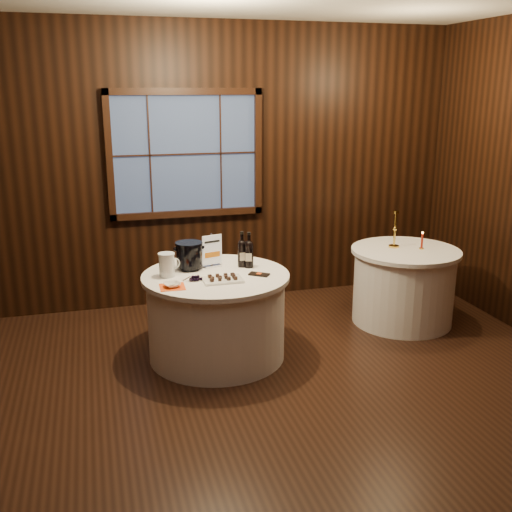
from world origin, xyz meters
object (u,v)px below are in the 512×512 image
object	(u,v)px
sign_stand	(212,256)
grape_bunch	(196,278)
chocolate_box	(259,274)
brass_candlestick	(395,234)
cracker_bowl	(172,285)
red_candle	(422,242)
ice_bucket	(189,255)
main_table	(216,315)
port_bottle_left	(242,252)
port_bottle_right	(249,252)
side_table	(403,285)
chocolate_plate	(223,279)
glass_pitcher	(167,265)

from	to	relation	value
sign_stand	grape_bunch	distance (m)	0.42
chocolate_box	brass_candlestick	world-z (taller)	brass_candlestick
cracker_bowl	red_candle	distance (m)	2.61
ice_bucket	brass_candlestick	world-z (taller)	brass_candlestick
main_table	brass_candlestick	bearing A→B (deg)	11.84
sign_stand	port_bottle_left	size ratio (longest dim) A/B	0.94
ice_bucket	red_candle	world-z (taller)	ice_bucket
brass_candlestick	main_table	bearing A→B (deg)	-168.16
ice_bucket	grape_bunch	distance (m)	0.35
port_bottle_left	grape_bunch	size ratio (longest dim) A/B	1.82
chocolate_box	grape_bunch	world-z (taller)	grape_bunch
port_bottle_right	chocolate_box	bearing A→B (deg)	-63.39
side_table	chocolate_box	world-z (taller)	chocolate_box
grape_bunch	port_bottle_right	bearing A→B (deg)	25.14
sign_stand	cracker_bowl	distance (m)	0.64
sign_stand	red_candle	size ratio (longest dim) A/B	1.71
port_bottle_left	port_bottle_right	distance (m)	0.07
sign_stand	chocolate_plate	xyz separation A→B (m)	(0.00, -0.42, -0.09)
port_bottle_right	chocolate_box	xyz separation A→B (m)	(0.02, -0.25, -0.13)
sign_stand	ice_bucket	size ratio (longest dim) A/B	1.24
port_bottle_left	sign_stand	bearing A→B (deg)	166.11
sign_stand	port_bottle_left	distance (m)	0.27
port_bottle_right	ice_bucket	world-z (taller)	port_bottle_right
chocolate_box	glass_pitcher	xyz separation A→B (m)	(-0.76, 0.18, 0.10)
side_table	sign_stand	xyz separation A→B (m)	(-1.99, -0.08, 0.49)
sign_stand	ice_bucket	xyz separation A→B (m)	(-0.21, -0.02, 0.03)
sign_stand	cracker_bowl	bearing A→B (deg)	-146.23
port_bottle_left	brass_candlestick	bearing A→B (deg)	9.46
chocolate_plate	chocolate_box	size ratio (longest dim) A/B	1.90
side_table	ice_bucket	size ratio (longest dim) A/B	4.37
side_table	chocolate_box	distance (m)	1.74
chocolate_box	main_table	bearing A→B (deg)	-163.35
brass_candlestick	ice_bucket	bearing A→B (deg)	-174.61
ice_bucket	brass_candlestick	bearing A→B (deg)	5.39
sign_stand	grape_bunch	xyz separation A→B (m)	(-0.21, -0.35, -0.08)
port_bottle_left	chocolate_box	bearing A→B (deg)	-73.43
sign_stand	chocolate_plate	world-z (taller)	sign_stand
chocolate_plate	chocolate_box	xyz separation A→B (m)	(0.34, 0.07, -0.01)
main_table	grape_bunch	world-z (taller)	grape_bunch
ice_bucket	chocolate_box	distance (m)	0.65
red_candle	glass_pitcher	bearing A→B (deg)	-175.21
glass_pitcher	side_table	bearing A→B (deg)	-3.00
ice_bucket	chocolate_box	size ratio (longest dim) A/B	1.43
brass_candlestick	red_candle	world-z (taller)	brass_candlestick
chocolate_plate	grape_bunch	world-z (taller)	chocolate_plate
port_bottle_left	port_bottle_right	size ratio (longest dim) A/B	1.00
chocolate_box	port_bottle_right	bearing A→B (deg)	132.01
chocolate_plate	side_table	bearing A→B (deg)	14.17
side_table	ice_bucket	distance (m)	2.25
cracker_bowl	brass_candlestick	bearing A→B (deg)	15.60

